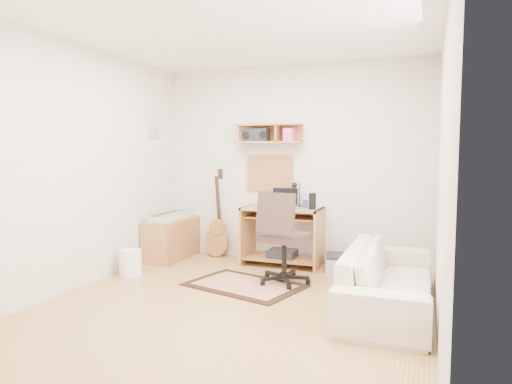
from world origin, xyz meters
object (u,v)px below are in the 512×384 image
at_px(cabinet, 172,238).
at_px(printer, 345,264).
at_px(sofa, 389,268).
at_px(task_chair, 284,237).
at_px(desk, 282,236).

relative_size(cabinet, printer, 1.83).
xyz_separation_m(cabinet, sofa, (2.96, -1.04, 0.10)).
relative_size(task_chair, cabinet, 1.16).
bearing_deg(printer, sofa, -76.49).
relative_size(desk, task_chair, 0.96).
bearing_deg(sofa, cabinet, 70.68).
distance_m(printer, sofa, 1.39).
xyz_separation_m(desk, printer, (0.81, 0.00, -0.29)).
bearing_deg(cabinet, printer, 4.32).
height_order(task_chair, cabinet, task_chair).
bearing_deg(sofa, desk, 49.50).
height_order(cabinet, printer, cabinet).
relative_size(desk, sofa, 0.52).
xyz_separation_m(cabinet, printer, (2.35, 0.18, -0.19)).
height_order(desk, task_chair, task_chair).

